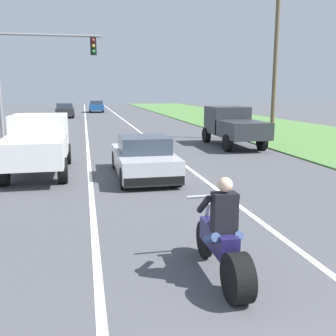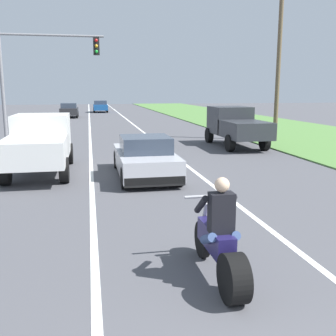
% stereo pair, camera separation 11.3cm
% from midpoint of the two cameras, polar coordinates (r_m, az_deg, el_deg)
% --- Properties ---
extents(lane_stripe_left_solid, '(0.14, 120.00, 0.01)m').
position_cam_midpoint_polar(lane_stripe_left_solid, '(22.06, -21.01, 2.98)').
color(lane_stripe_left_solid, white).
rests_on(lane_stripe_left_solid, ground).
extents(lane_stripe_right_solid, '(0.14, 120.00, 0.01)m').
position_cam_midpoint_polar(lane_stripe_right_solid, '(22.08, -2.21, 3.72)').
color(lane_stripe_right_solid, white).
rests_on(lane_stripe_right_solid, ground).
extents(lane_stripe_centre_dashed, '(0.14, 120.00, 0.01)m').
position_cam_midpoint_polar(lane_stripe_centre_dashed, '(21.78, -11.61, 3.40)').
color(lane_stripe_centre_dashed, white).
rests_on(lane_stripe_centre_dashed, ground).
extents(grass_verge_right, '(10.00, 120.00, 0.06)m').
position_cam_midpoint_polar(grass_verge_right, '(25.76, 20.63, 4.14)').
color(grass_verge_right, '#517F3D').
rests_on(grass_verge_right, ground).
extents(motorcycle_with_rider, '(0.70, 2.21, 1.62)m').
position_cam_midpoint_polar(motorcycle_with_rider, '(6.08, 7.40, -10.81)').
color(motorcycle_with_rider, black).
rests_on(motorcycle_with_rider, ground).
extents(sports_car_silver, '(1.84, 4.30, 1.37)m').
position_cam_midpoint_polar(sports_car_silver, '(13.22, -3.74, 1.43)').
color(sports_car_silver, '#B7B7BC').
rests_on(sports_car_silver, ground).
extents(pickup_truck_left_lane_white, '(2.02, 4.80, 1.98)m').
position_cam_midpoint_polar(pickup_truck_left_lane_white, '(14.33, -18.37, 3.57)').
color(pickup_truck_left_lane_white, silver).
rests_on(pickup_truck_left_lane_white, ground).
extents(pickup_truck_right_shoulder_dark_grey, '(2.02, 4.80, 1.98)m').
position_cam_midpoint_polar(pickup_truck_right_shoulder_dark_grey, '(20.64, 9.15, 6.15)').
color(pickup_truck_right_shoulder_dark_grey, '#2D3035').
rests_on(pickup_truck_right_shoulder_dark_grey, ground).
extents(traffic_light_mast_near, '(5.32, 0.34, 6.00)m').
position_cam_midpoint_polar(traffic_light_mast_near, '(22.26, -19.05, 13.62)').
color(traffic_light_mast_near, gray).
rests_on(traffic_light_mast_near, ground).
extents(utility_pole_roadside, '(0.24, 0.24, 7.93)m').
position_cam_midpoint_polar(utility_pole_roadside, '(23.62, 14.93, 13.48)').
color(utility_pole_roadside, brown).
rests_on(utility_pole_roadside, ground).
extents(distant_car_far_ahead, '(1.80, 4.00, 1.50)m').
position_cam_midpoint_polar(distant_car_far_ahead, '(43.09, -14.59, 8.03)').
color(distant_car_far_ahead, '#262628').
rests_on(distant_car_far_ahead, ground).
extents(distant_car_further_ahead, '(1.80, 4.00, 1.50)m').
position_cam_midpoint_polar(distant_car_further_ahead, '(52.34, -10.29, 8.70)').
color(distant_car_further_ahead, '#194C8C').
rests_on(distant_car_further_ahead, ground).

